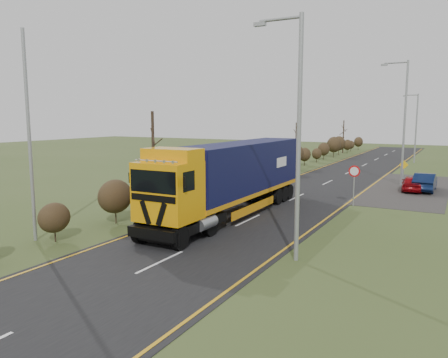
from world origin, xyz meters
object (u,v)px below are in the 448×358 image
car_blue_sedan (425,182)px  lorry (233,174)px  streetlight_near (296,128)px  car_red_hatchback (412,183)px  speed_sign (354,177)px

car_blue_sedan → lorry: bearing=58.8°
streetlight_near → car_red_hatchback: bearing=83.0°
car_red_hatchback → streetlight_near: bearing=77.1°
lorry → car_blue_sedan: bearing=57.9°
lorry → car_red_hatchback: (8.23, 14.04, -1.83)m
lorry → car_blue_sedan: (9.10, 14.63, -1.75)m
speed_sign → car_blue_sedan: bearing=67.2°
lorry → speed_sign: bearing=47.8°
lorry → car_red_hatchback: 16.38m
lorry → streetlight_near: streetlight_near is taller
lorry → speed_sign: lorry is taller
car_red_hatchback → streetlight_near: size_ratio=0.37×
car_blue_sedan → speed_sign: size_ratio=1.61×
car_red_hatchback → car_blue_sedan: 1.06m
lorry → car_red_hatchback: lorry is taller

